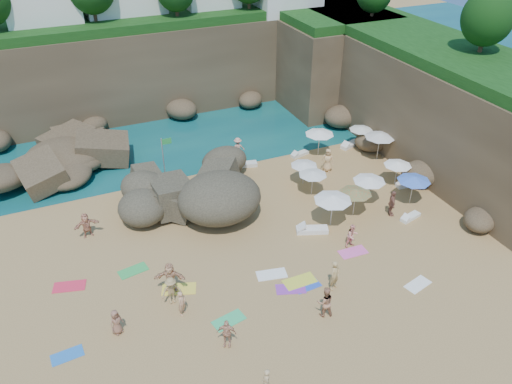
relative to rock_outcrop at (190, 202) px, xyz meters
name	(u,v)px	position (x,y,z in m)	size (l,w,h in m)	color
ground	(246,250)	(1.60, -6.50, 0.00)	(120.00, 120.00, 0.00)	tan
seawater	(140,88)	(1.60, 23.50, 0.00)	(120.00, 120.00, 0.00)	#0C4751
cliff_back	(166,63)	(3.60, 18.50, 4.00)	(44.00, 8.00, 8.00)	brown
cliff_right	(420,97)	(20.60, 1.50, 4.00)	(8.00, 30.00, 8.00)	brown
cliff_corner	(326,59)	(18.60, 13.50, 4.00)	(10.00, 12.00, 8.00)	brown
rock_promontory	(40,167)	(-9.40, 9.50, 0.00)	(12.00, 7.00, 2.00)	brown
rock_outcrop	(190,202)	(0.00, 0.00, 0.00)	(7.92, 5.94, 3.17)	brown
flag_pole	(165,156)	(-0.80, 2.90, 2.49)	(0.76, 0.08, 3.90)	silver
parasol_0	(202,194)	(0.32, -2.23, 1.92)	(2.22, 2.22, 2.10)	silver
parasol_1	(313,173)	(8.43, -2.48, 1.77)	(2.04, 2.04, 1.93)	silver
parasol_2	(320,132)	(11.83, 2.56, 2.05)	(2.36, 2.36, 2.23)	silver
parasol_3	(361,128)	(15.75, 2.41, 1.73)	(2.00, 2.00, 1.89)	silver
parasol_4	(369,179)	(11.43, -5.03, 1.96)	(2.26, 2.26, 2.14)	silver
parasol_5	(304,164)	(8.54, -0.98, 1.72)	(1.99, 1.99, 1.88)	silver
parasol_6	(356,191)	(9.77, -5.89, 1.89)	(2.18, 2.18, 2.06)	silver
parasol_7	(398,163)	(14.79, -3.78, 1.78)	(2.05, 2.05, 1.94)	silver
parasol_8	(380,135)	(15.88, 0.03, 2.14)	(2.46, 2.46, 2.33)	silver
parasol_9	(333,198)	(7.75, -6.30, 2.16)	(2.49, 2.49, 2.35)	silver
parasol_10	(414,179)	(14.24, -6.26, 1.99)	(2.30, 2.30, 2.17)	silver
lounger_0	(244,164)	(5.52, 3.20, 0.15)	(1.99, 0.66, 0.31)	white
lounger_1	(300,154)	(10.38, 3.03, 0.13)	(1.61, 0.54, 0.25)	silver
lounger_2	(350,145)	(15.06, 2.77, 0.15)	(1.90, 0.63, 0.29)	white
lounger_3	(312,230)	(6.26, -6.49, 0.16)	(2.05, 0.68, 0.32)	white
lounger_4	(407,184)	(15.48, -4.35, 0.13)	(1.70, 0.57, 0.26)	silver
lounger_5	(410,217)	(13.06, -7.84, 0.12)	(1.58, 0.53, 0.25)	white
towel_0	(67,355)	(-9.38, -10.42, 0.01)	(1.52, 0.76, 0.03)	blue
towel_3	(229,320)	(-1.41, -11.45, 0.02)	(1.71, 0.85, 0.03)	#36BF73
towel_4	(179,289)	(-3.15, -8.16, 0.02)	(1.90, 0.95, 0.03)	yellow
towel_5	(272,274)	(2.12, -9.15, 0.02)	(1.75, 0.87, 0.03)	white
towel_6	(291,289)	(2.60, -10.66, 0.01)	(1.67, 0.83, 0.03)	purple
towel_7	(69,286)	(-8.76, -5.48, 0.02)	(1.78, 0.89, 0.03)	#EC2947
towel_8	(307,286)	(3.56, -10.81, 0.01)	(1.54, 0.77, 0.03)	blue
towel_9	(353,252)	(7.57, -9.31, 0.02)	(1.74, 0.87, 0.03)	#F65FB8
towel_11	(133,271)	(-5.18, -5.61, 0.01)	(1.68, 0.84, 0.03)	green
towel_12	(300,281)	(3.35, -10.32, 0.02)	(1.89, 0.94, 0.03)	yellow
towel_13	(418,284)	(9.37, -13.22, 0.01)	(1.59, 0.80, 0.03)	white
person_stand_0	(182,303)	(-3.46, -10.03, 0.77)	(0.56, 0.37, 1.54)	tan
person_stand_1	(325,302)	(3.34, -13.06, 0.92)	(0.90, 0.70, 1.85)	tan
person_stand_2	(238,148)	(5.60, 4.80, 0.87)	(1.13, 0.46, 1.74)	tan
person_stand_3	(392,203)	(12.07, -6.94, 0.94)	(1.11, 0.46, 1.89)	#8F5947
person_stand_4	(328,160)	(11.17, -0.02, 0.94)	(0.92, 0.50, 1.89)	tan
person_stand_5	(86,225)	(-7.11, -1.11, 0.85)	(1.58, 0.45, 1.70)	tan
person_stand_6	(266,382)	(-1.43, -16.13, 0.76)	(0.55, 0.36, 1.52)	tan
person_lie_0	(172,299)	(-3.74, -9.01, 0.22)	(1.09, 1.68, 0.45)	tan
person_lie_1	(227,342)	(-2.07, -12.91, 0.20)	(0.96, 1.65, 0.40)	tan
person_lie_2	(118,330)	(-6.84, -9.97, 0.20)	(0.72, 1.47, 0.39)	#95614A
person_lie_3	(171,287)	(-3.54, -8.07, 0.25)	(1.72, 1.85, 0.49)	tan
person_lie_4	(334,285)	(4.83, -11.55, 0.22)	(0.68, 1.86, 0.45)	tan
person_lie_5	(351,243)	(7.77, -8.77, 0.30)	(0.77, 1.59, 0.60)	#FAA28E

